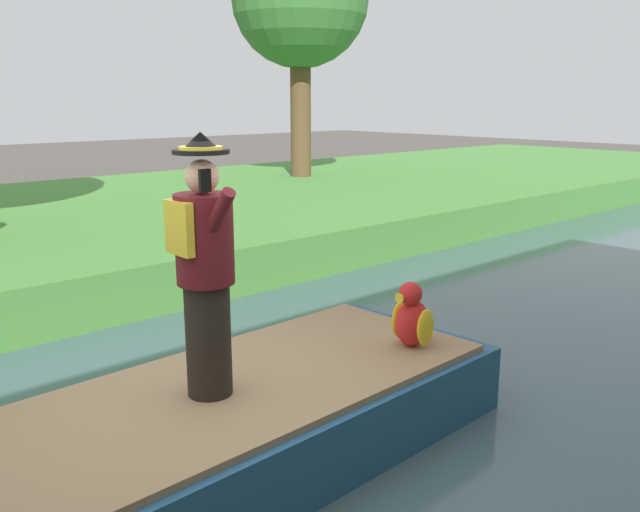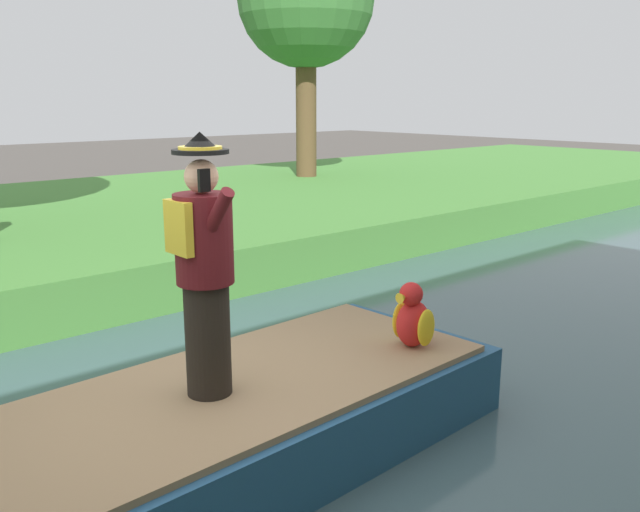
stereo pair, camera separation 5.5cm
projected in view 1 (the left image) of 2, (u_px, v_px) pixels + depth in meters
The scene contains 6 objects.
ground_plane at pixel (215, 481), 4.99m from camera, with size 80.00×80.00×0.00m, color #4C4742.
canal_water at pixel (215, 475), 4.98m from camera, with size 6.94×48.00×0.10m, color #3D565B.
boat at pixel (247, 418), 5.09m from camera, with size 1.94×4.26×0.61m.
person_pirate at pixel (205, 268), 4.60m from camera, with size 0.61×0.42×1.85m.
parrot_plush at pixel (412, 319), 5.68m from camera, with size 0.36×0.34×0.57m.
tree_tall at pixel (300, 0), 16.67m from camera, with size 3.44×3.44×6.16m.
Camera 1 is at (3.84, -2.42, 2.77)m, focal length 37.66 mm.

